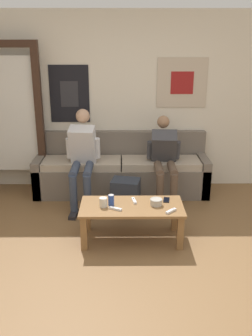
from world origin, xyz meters
name	(u,v)px	position (x,y,z in m)	size (l,w,h in m)	color
ground_plane	(128,273)	(0.00, 0.00, 0.00)	(18.00, 18.00, 0.00)	brown
wall_back	(126,102)	(0.00, 2.36, 1.28)	(10.00, 0.07, 2.55)	silver
door_frame	(7,111)	(-1.68, 2.14, 1.20)	(1.00, 0.10, 2.15)	#382319
couch	(121,172)	(-0.07, 2.03, 0.31)	(2.49, 0.65, 0.87)	#70665B
coffee_table	(132,212)	(0.05, 0.65, 0.34)	(1.15, 0.55, 0.42)	olive
person_seated_adult	(82,154)	(-0.59, 1.70, 0.69)	(0.47, 0.93, 1.26)	#384256
person_seated_teen	(165,157)	(0.52, 1.73, 0.64)	(0.47, 0.97, 1.14)	brown
backpack	(125,198)	(-0.01, 1.29, 0.22)	(0.40, 0.36, 0.47)	#282D38
ceramic_bowl	(156,202)	(0.33, 0.66, 0.46)	(0.14, 0.14, 0.08)	#B7B2A8
pillar_candle	(103,202)	(-0.26, 0.63, 0.47)	(0.08, 0.08, 0.12)	silver
drink_can_blue	(111,200)	(-0.18, 0.66, 0.48)	(0.07, 0.07, 0.12)	#28479E
game_controller_near_left	(116,209)	(-0.13, 0.55, 0.43)	(0.14, 0.10, 0.03)	white
game_controller_near_right	(134,201)	(0.08, 0.76, 0.43)	(0.06, 0.15, 0.03)	white
game_controller_far_center	(171,211)	(0.47, 0.49, 0.43)	(0.13, 0.12, 0.03)	white
cell_phone	(166,200)	(0.45, 0.79, 0.42)	(0.09, 0.15, 0.01)	black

